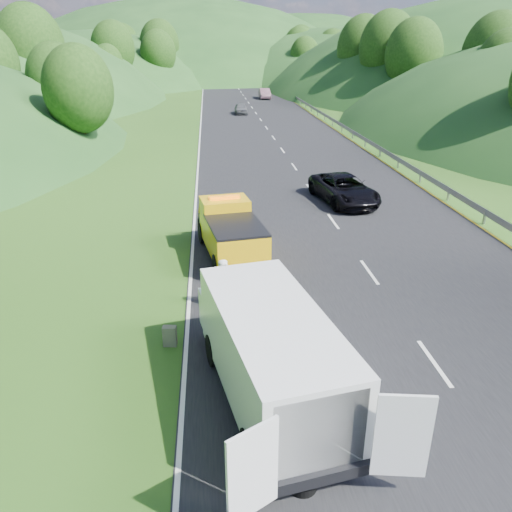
{
  "coord_description": "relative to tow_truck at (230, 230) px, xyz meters",
  "views": [
    {
      "loc": [
        -3.0,
        -13.06,
        8.2
      ],
      "look_at": [
        -1.52,
        3.01,
        1.3
      ],
      "focal_mm": 35.0,
      "sensor_mm": 36.0,
      "label": 1
    }
  ],
  "objects": [
    {
      "name": "dist_car_a",
      "position": [
        3.36,
        45.26,
        -1.13
      ],
      "size": [
        1.51,
        3.77,
        1.28
      ],
      "primitive_type": "imported",
      "color": "#424347",
      "rests_on": "ground"
    },
    {
      "name": "spare_tire",
      "position": [
        0.9,
        -11.97,
        -1.13
      ],
      "size": [
        0.59,
        0.59,
        0.2
      ],
      "primitive_type": "cylinder",
      "color": "black",
      "rests_on": "ground"
    },
    {
      "name": "worker",
      "position": [
        1.01,
        -11.53,
        -1.13
      ],
      "size": [
        1.22,
        1.02,
        1.65
      ],
      "primitive_type": "imported",
      "rotation": [
        0.0,
        0.0,
        0.45
      ],
      "color": "black",
      "rests_on": "ground"
    },
    {
      "name": "guardrail",
      "position": [
        12.6,
        46.35,
        -1.13
      ],
      "size": [
        0.06,
        140.0,
        1.52
      ],
      "primitive_type": "cube",
      "color": "gray",
      "rests_on": "ground"
    },
    {
      "name": "child",
      "position": [
        0.63,
        -5.52,
        -1.13
      ],
      "size": [
        0.61,
        0.53,
        1.05
      ],
      "primitive_type": "imported",
      "rotation": [
        0.0,
        0.0,
        -0.3
      ],
      "color": "#BCC066",
      "rests_on": "ground"
    },
    {
      "name": "dist_car_b",
      "position": [
        8.34,
        63.64,
        -1.13
      ],
      "size": [
        1.62,
        4.65,
        1.53
      ],
      "primitive_type": "imported",
      "color": "#724C59",
      "rests_on": "ground"
    },
    {
      "name": "hills_backdrop",
      "position": [
        8.8,
        128.55,
        -1.13
      ],
      "size": [
        201.0,
        288.6,
        44.0
      ],
      "primitive_type": null,
      "color": "#2D5B23",
      "rests_on": "ground"
    },
    {
      "name": "woman",
      "position": [
        -0.37,
        -4.49,
        -1.13
      ],
      "size": [
        0.49,
        0.66,
        1.78
      ],
      "primitive_type": "imported",
      "rotation": [
        0.0,
        0.0,
        1.6
      ],
      "color": "silver",
      "rests_on": "ground"
    },
    {
      "name": "ground",
      "position": [
        2.3,
        -6.15,
        -1.13
      ],
      "size": [
        320.0,
        320.0,
        0.0
      ],
      "primitive_type": "plane",
      "color": "#38661E",
      "rests_on": "ground"
    },
    {
      "name": "white_van",
      "position": [
        0.55,
        -9.16,
        0.3
      ],
      "size": [
        4.38,
        7.55,
        2.53
      ],
      "rotation": [
        0.0,
        0.0,
        0.2
      ],
      "color": "black",
      "rests_on": "ground"
    },
    {
      "name": "tow_truck",
      "position": [
        0.0,
        0.0,
        0.0
      ],
      "size": [
        2.82,
        5.63,
        2.31
      ],
      "rotation": [
        0.0,
        0.0,
        0.16
      ],
      "color": "black",
      "rests_on": "ground"
    },
    {
      "name": "suitcase",
      "position": [
        -2.07,
        -6.56,
        -0.81
      ],
      "size": [
        0.42,
        0.27,
        0.63
      ],
      "primitive_type": "cube",
      "rotation": [
        0.0,
        0.0,
        -0.14
      ],
      "color": "#5F5F47",
      "rests_on": "ground"
    },
    {
      "name": "tree_line_right",
      "position": [
        25.3,
        53.85,
        -1.13
      ],
      "size": [
        14.0,
        140.0,
        14.0
      ],
      "primitive_type": null,
      "color": "#2E5519",
      "rests_on": "ground"
    },
    {
      "name": "tree_line_left",
      "position": [
        -16.7,
        53.85,
        -1.13
      ],
      "size": [
        14.0,
        140.0,
        14.0
      ],
      "primitive_type": null,
      "color": "#2E5519",
      "rests_on": "ground"
    },
    {
      "name": "passing_suv",
      "position": [
        6.62,
        7.06,
        -1.13
      ],
      "size": [
        3.37,
        5.73,
        1.5
      ],
      "primitive_type": "imported",
      "rotation": [
        0.0,
        0.0,
        0.17
      ],
      "color": "black",
      "rests_on": "ground"
    },
    {
      "name": "road_surface",
      "position": [
        5.3,
        33.85,
        -1.12
      ],
      "size": [
        14.0,
        200.0,
        0.02
      ],
      "primitive_type": "cube",
      "color": "black",
      "rests_on": "ground"
    }
  ]
}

